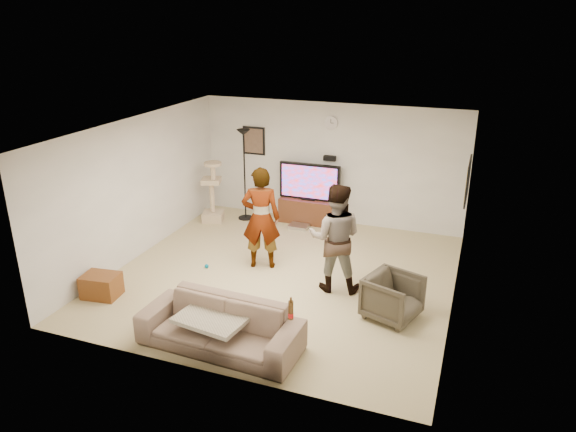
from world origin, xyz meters
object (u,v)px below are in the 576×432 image
(cat_tree, at_px, (212,191))
(person_left, at_px, (261,218))
(tv, at_px, (310,182))
(sofa, at_px, (220,326))
(floor_lamp, at_px, (245,175))
(beer_bottle, at_px, (291,310))
(tv_stand, at_px, (309,211))
(armchair, at_px, (393,297))
(side_table, at_px, (101,286))
(person_right, at_px, (335,238))

(cat_tree, xyz_separation_m, person_left, (1.82, -1.65, 0.24))
(tv, xyz_separation_m, sofa, (0.32, -4.72, -0.58))
(floor_lamp, bearing_deg, beer_bottle, -59.18)
(tv_stand, relative_size, floor_lamp, 0.64)
(cat_tree, relative_size, sofa, 0.61)
(floor_lamp, xyz_separation_m, armchair, (3.67, -2.95, -0.64))
(armchair, bearing_deg, side_table, 120.89)
(sofa, bearing_deg, side_table, 169.01)
(floor_lamp, xyz_separation_m, side_table, (-0.68, -3.89, -0.78))
(person_right, relative_size, sofa, 0.82)
(cat_tree, distance_m, person_left, 2.47)
(sofa, xyz_separation_m, side_table, (-2.36, 0.57, -0.13))
(floor_lamp, xyz_separation_m, sofa, (1.67, -4.46, -0.65))
(cat_tree, bearing_deg, side_table, -91.59)
(person_left, height_order, armchair, person_left)
(person_right, xyz_separation_m, sofa, (-0.96, -2.08, -0.56))
(cat_tree, bearing_deg, beer_bottle, -51.49)
(cat_tree, bearing_deg, floor_lamp, 32.88)
(person_left, xyz_separation_m, sofa, (0.44, -2.43, -0.58))
(armchair, bearing_deg, tv, 54.55)
(tv, relative_size, side_table, 2.35)
(cat_tree, distance_m, armchair, 4.98)
(cat_tree, relative_size, person_right, 0.75)
(floor_lamp, height_order, person_left, floor_lamp)
(cat_tree, bearing_deg, tv, 18.19)
(sofa, relative_size, side_table, 3.92)
(tv, relative_size, floor_lamp, 0.67)
(sofa, bearing_deg, armchair, 39.84)
(tv_stand, bearing_deg, tv, 0.00)
(cat_tree, bearing_deg, sofa, -61.01)
(tv_stand, bearing_deg, person_left, -92.94)
(tv, height_order, floor_lamp, floor_lamp)
(floor_lamp, relative_size, person_right, 1.10)
(tv, bearing_deg, tv_stand, 0.00)
(tv_stand, relative_size, sofa, 0.57)
(person_left, relative_size, side_table, 3.27)
(tv, height_order, beer_bottle, tv)
(person_left, bearing_deg, tv_stand, -110.69)
(tv_stand, bearing_deg, person_right, -64.04)
(tv_stand, relative_size, side_table, 2.25)
(tv_stand, distance_m, cat_tree, 2.08)
(beer_bottle, bearing_deg, sofa, 180.00)
(side_table, bearing_deg, cat_tree, 88.41)
(side_table, bearing_deg, floor_lamp, 80.01)
(person_right, xyz_separation_m, side_table, (-3.32, -1.51, -0.69))
(floor_lamp, xyz_separation_m, beer_bottle, (2.66, -4.46, -0.21))
(tv_stand, xyz_separation_m, armchair, (2.32, -3.21, 0.07))
(side_table, bearing_deg, sofa, -13.65)
(armchair, bearing_deg, floor_lamp, 69.91)
(person_right, bearing_deg, beer_bottle, 80.52)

